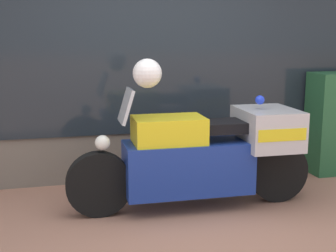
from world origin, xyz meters
TOP-DOWN VIEW (x-y plane):
  - ground_plane at (0.00, 0.00)m, footprint 60.00×60.00m
  - shop_building at (-0.40, 2.00)m, footprint 5.73×0.55m
  - window_display at (0.38, 2.03)m, footprint 4.37×0.30m
  - paramedic_motorcycle at (0.34, 0.79)m, footprint 2.38×0.68m
  - white_helmet at (-0.23, 0.80)m, footprint 0.26×0.26m

SIDE VIEW (x-z plane):
  - ground_plane at x=0.00m, z-range 0.00..0.00m
  - window_display at x=0.38m, z-range -0.55..1.53m
  - paramedic_motorcycle at x=0.34m, z-range -0.05..1.13m
  - white_helmet at x=-0.23m, z-range 1.18..1.44m
  - shop_building at x=-0.40m, z-range 0.01..3.92m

